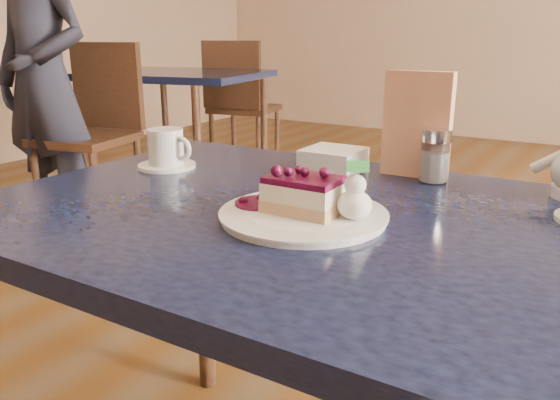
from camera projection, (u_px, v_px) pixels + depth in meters
The scene contains 11 objects.
main_table at pixel (316, 254), 0.93m from camera, with size 1.18×0.80×0.73m.
dessert_plate at pixel (303, 216), 0.87m from camera, with size 0.26×0.26×0.01m, color white.
cheesecake_slice at pixel (304, 195), 0.86m from camera, with size 0.12×0.08×0.06m.
whipped_cream at pixel (355, 205), 0.83m from camera, with size 0.05×0.05×0.05m.
berry_sauce at pixel (258, 203), 0.90m from camera, with size 0.08×0.08×0.01m, color #350622.
coffee_set at pixel (167, 151), 1.20m from camera, with size 0.14×0.13×0.09m.
menu_card at pixel (417, 125), 1.10m from camera, with size 0.14×0.03×0.21m, color beige.
sugar_shaker at pixel (435, 155), 1.07m from camera, with size 0.06×0.06×0.11m.
napkin_stack at pixel (333, 160), 1.17m from camera, with size 0.12×0.12×0.05m, color white.
bg_table_far_left at pixel (182, 181), 3.65m from camera, with size 1.20×1.91×1.27m.
patron at pixel (44, 80), 2.78m from camera, with size 0.57×0.38×1.57m, color #1E1F2D.
Camera 1 is at (0.24, -0.75, 1.01)m, focal length 35.00 mm.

